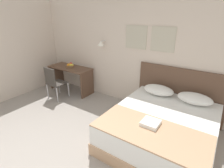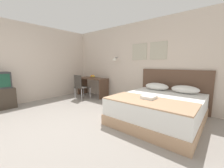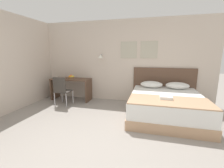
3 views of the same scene
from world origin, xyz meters
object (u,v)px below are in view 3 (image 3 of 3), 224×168
(desk_chair, at_px, (62,89))
(fruit_bowl, at_px, (71,77))
(throw_blanket, at_px, (169,101))
(desk, at_px, (71,85))
(pillow_left, at_px, (151,84))
(bed, at_px, (165,106))
(headboard, at_px, (163,86))
(pillow_right, at_px, (177,86))
(folded_towel_near_foot, at_px, (166,97))

(desk_chair, bearing_deg, fruit_bowl, 93.45)
(throw_blanket, xyz_separation_m, desk, (-3.04, 1.28, -0.06))
(throw_blanket, distance_m, desk, 3.30)
(pillow_left, bearing_deg, desk_chair, -165.49)
(bed, bearing_deg, headboard, 90.00)
(headboard, relative_size, pillow_right, 2.87)
(bed, distance_m, desk, 3.13)
(bed, relative_size, desk, 1.49)
(bed, xyz_separation_m, desk, (-3.04, 0.70, 0.25))
(folded_towel_near_foot, relative_size, desk_chair, 0.29)
(pillow_left, bearing_deg, pillow_right, 0.00)
(pillow_left, height_order, fruit_bowl, fruit_bowl)
(pillow_left, bearing_deg, desk, -179.15)
(pillow_left, bearing_deg, bed, -63.88)
(bed, bearing_deg, fruit_bowl, 166.68)
(pillow_left, xyz_separation_m, desk_chair, (-2.64, -0.68, -0.15))
(pillow_left, distance_m, desk_chair, 2.73)
(pillow_right, xyz_separation_m, throw_blanket, (-0.36, -1.32, -0.09))
(desk_chair, xyz_separation_m, fruit_bowl, (-0.04, 0.66, 0.27))
(headboard, bearing_deg, bed, -90.00)
(throw_blanket, bearing_deg, bed, 90.00)
(bed, bearing_deg, folded_towel_near_foot, -96.61)
(fruit_bowl, bearing_deg, pillow_right, 0.40)
(bed, relative_size, fruit_bowl, 7.76)
(bed, height_order, pillow_left, pillow_left)
(headboard, bearing_deg, desk_chair, -162.17)
(throw_blanket, distance_m, folded_towel_near_foot, 0.15)
(pillow_right, distance_m, desk_chair, 3.44)
(desk, bearing_deg, fruit_bowl, 95.19)
(throw_blanket, bearing_deg, desk_chair, 167.96)
(headboard, relative_size, fruit_bowl, 7.26)
(fruit_bowl, bearing_deg, throw_blanket, -23.12)
(headboard, bearing_deg, pillow_left, -142.20)
(desk_chair, bearing_deg, desk, 93.41)
(pillow_left, relative_size, desk_chair, 0.72)
(headboard, xyz_separation_m, pillow_right, (0.36, -0.28, 0.10))
(pillow_left, bearing_deg, headboard, 37.80)
(pillow_left, relative_size, pillow_right, 1.00)
(bed, distance_m, pillow_right, 0.92)
(folded_towel_near_foot, xyz_separation_m, desk, (-2.99, 1.14, -0.10))
(headboard, xyz_separation_m, desk_chair, (-3.00, -0.97, -0.05))
(bed, height_order, folded_towel_near_foot, folded_towel_near_foot)
(pillow_right, xyz_separation_m, desk_chair, (-3.37, -0.68, -0.15))
(desk, distance_m, desk_chair, 0.64)
(pillow_right, height_order, desk_chair, desk_chair)
(pillow_right, height_order, fruit_bowl, fruit_bowl)
(desk_chair, bearing_deg, bed, -1.18)
(pillow_right, relative_size, desk_chair, 0.72)
(fruit_bowl, bearing_deg, desk_chair, -86.55)
(headboard, xyz_separation_m, desk, (-3.04, -0.32, -0.04))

